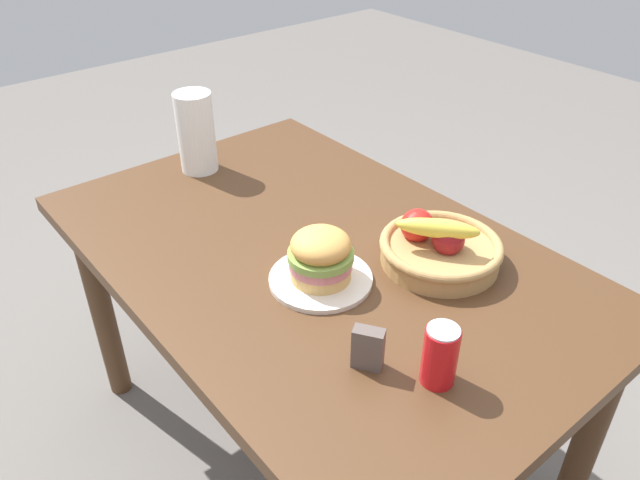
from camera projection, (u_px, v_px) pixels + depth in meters
name	position (u px, v px, depth m)	size (l,w,h in m)	color
ground_plane	(317.00, 446.00, 1.93)	(8.00, 8.00, 0.00)	slate
dining_table	(316.00, 282.00, 1.57)	(1.40, 0.90, 0.75)	#4C301C
plate	(321.00, 279.00, 1.41)	(0.24, 0.24, 0.01)	silver
sandwich	(321.00, 255.00, 1.37)	(0.15, 0.15, 0.12)	#DBAD60
soda_can	(440.00, 355.00, 1.12)	(0.07, 0.07, 0.13)	red
fruit_basket	(439.00, 247.00, 1.45)	(0.29, 0.29, 0.14)	tan
paper_towel_roll	(196.00, 132.00, 1.81)	(0.11, 0.11, 0.24)	white
napkin_holder	(368.00, 348.00, 1.16)	(0.06, 0.03, 0.09)	#594C47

